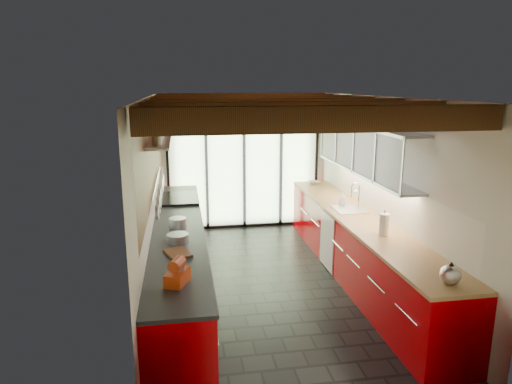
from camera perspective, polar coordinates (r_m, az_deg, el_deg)
ground at (r=6.62m, az=1.88°, el=-11.34°), size 5.50×5.50×0.00m
room_shell at (r=6.11m, az=2.00°, el=2.88°), size 5.50×5.50×5.50m
ceiling_beams at (r=6.39m, az=1.38°, el=10.64°), size 3.14×5.06×4.90m
glass_door at (r=8.74m, az=-1.50°, el=6.08°), size 2.95×0.10×2.90m
left_counter at (r=6.33m, az=-9.60°, el=-8.19°), size 0.68×5.00×0.92m
range_stove at (r=7.69m, az=-9.62°, el=-4.19°), size 0.66×0.90×0.97m
right_counter at (r=6.79m, az=12.59°, el=-6.81°), size 0.68×5.00×0.92m
sink_assembly at (r=7.00m, az=11.69°, el=-1.87°), size 0.45×0.52×0.43m
upper_cabinets_right at (r=6.79m, az=13.47°, el=5.25°), size 0.34×3.00×3.00m
left_wall_fixtures at (r=6.27m, az=-11.87°, el=4.07°), size 0.28×2.60×0.96m
stand_mixer at (r=4.44m, az=-9.80°, el=-9.94°), size 0.26×0.33×0.26m
pot_large at (r=6.05m, az=-9.75°, el=-3.87°), size 0.23×0.23×0.14m
pot_small at (r=5.55m, az=-9.75°, el=-5.70°), size 0.31×0.31×0.10m
cutting_board at (r=5.17m, az=-9.74°, el=-7.56°), size 0.33×0.39×0.03m
kettle at (r=4.73m, az=23.14°, el=-9.38°), size 0.25×0.27×0.23m
paper_towel at (r=5.91m, az=15.71°, el=-3.95°), size 0.13×0.13×0.33m
soap_bottle at (r=7.25m, az=10.74°, el=-0.83°), size 0.11×0.11×0.19m
bowl at (r=8.70m, az=7.25°, el=1.18°), size 0.23×0.23×0.05m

